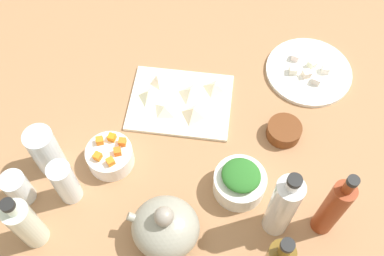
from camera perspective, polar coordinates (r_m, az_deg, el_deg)
name	(u,v)px	position (r cm, az deg, el deg)	size (l,w,h in cm)	color
tabletop	(192,140)	(123.62, 0.00, -1.55)	(190.00, 190.00, 3.00)	#A2734C
cutting_board	(180,102)	(127.95, -1.49, 3.31)	(28.78, 22.21, 1.00)	silver
plate_tofu	(309,72)	(138.82, 14.66, 7.00)	(25.49, 25.49, 1.20)	white
bowl_greens	(239,183)	(113.29, 6.07, -7.04)	(13.17, 13.17, 6.31)	white
bowl_carrots	(110,156)	(118.23, -10.40, -3.59)	(12.07, 12.07, 5.71)	white
bowl_small_side	(284,131)	(123.63, 11.65, -0.36)	(9.33, 9.33, 3.93)	brown
teapot	(166,227)	(105.88, -3.32, -12.54)	(17.44, 15.34, 15.25)	gray
bottle_0	(282,206)	(103.26, 11.48, -9.79)	(6.24, 6.24, 26.15)	silver
bottle_1	(25,224)	(109.40, -20.50, -11.37)	(6.12, 6.12, 20.96)	silver
bottle_3	(333,208)	(106.20, 17.57, -9.71)	(5.03, 5.03, 26.57)	maroon
drinking_glass_0	(18,188)	(118.04, -21.33, -7.19)	(6.08, 6.08, 10.05)	white
drinking_glass_1	(45,150)	(117.92, -18.23, -2.74)	(7.22, 7.22, 14.68)	white
drinking_glass_2	(65,182)	(112.55, -15.88, -6.70)	(5.69, 5.69, 14.44)	white
carrot_cube_0	(117,152)	(114.27, -9.50, -2.98)	(1.80, 1.80, 1.80)	orange
carrot_cube_1	(112,137)	(116.54, -10.20, -1.18)	(1.80, 1.80, 1.80)	orange
carrot_cube_2	(100,141)	(116.65, -11.71, -1.59)	(1.80, 1.80, 1.80)	orange
carrot_cube_3	(110,162)	(113.24, -10.37, -4.24)	(1.80, 1.80, 1.80)	orange
carrot_cube_4	(98,156)	(114.56, -11.97, -3.55)	(1.80, 1.80, 1.80)	orange
carrot_cube_5	(122,142)	(115.43, -8.88, -1.76)	(1.80, 1.80, 1.80)	orange
chopped_greens_mound	(241,175)	(109.00, 6.30, -6.02)	(9.72, 9.36, 3.17)	#2A6B26
tofu_cube_0	(306,74)	(135.88, 14.41, 6.71)	(2.20, 2.20, 2.20)	#FBE6D0
tofu_cube_1	(317,80)	(135.20, 15.68, 5.88)	(2.20, 2.20, 2.20)	silver
tofu_cube_2	(296,57)	(139.34, 13.11, 8.88)	(2.20, 2.20, 2.20)	white
tofu_cube_3	(312,64)	(138.67, 15.12, 7.89)	(2.20, 2.20, 2.20)	white
tofu_cube_4	(326,69)	(138.45, 16.69, 7.19)	(2.20, 2.20, 2.20)	white
tofu_cube_5	(293,70)	(135.84, 12.80, 7.22)	(2.20, 2.20, 2.20)	white
dumpling_0	(165,109)	(124.98, -3.53, 2.45)	(5.24, 4.68, 2.14)	beige
dumpling_1	(193,112)	(123.61, 0.18, 2.06)	(5.68, 5.19, 3.10)	beige
dumpling_2	(214,86)	(129.16, 2.85, 5.33)	(5.05, 4.84, 2.46)	beige
dumpling_3	(158,80)	(130.77, -4.41, 6.09)	(4.12, 3.53, 2.34)	beige
dumpling_4	(190,92)	(127.70, -0.20, 4.63)	(5.59, 5.41, 2.71)	beige
dumpling_5	(149,95)	(127.71, -5.58, 4.27)	(5.24, 4.63, 2.79)	beige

